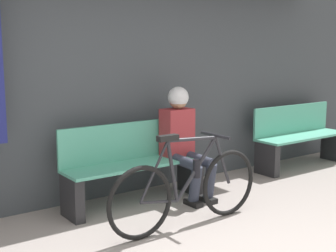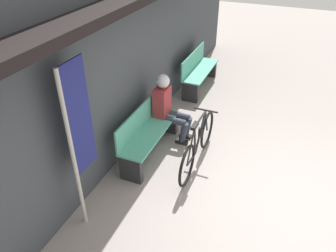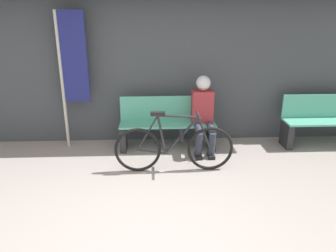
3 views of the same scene
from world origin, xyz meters
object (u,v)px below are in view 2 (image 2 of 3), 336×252
(person_seated, at_px, (167,103))
(banner_pole, at_px, (78,131))
(bicycle, at_px, (198,145))
(park_bench_far, at_px, (199,72))
(park_bench_near, at_px, (148,133))

(person_seated, bearing_deg, banner_pole, 173.08)
(person_seated, height_order, banner_pole, banner_pole)
(bicycle, bearing_deg, park_bench_far, 17.74)
(park_bench_near, xyz_separation_m, person_seated, (0.56, -0.11, 0.30))
(park_bench_near, xyz_separation_m, banner_pole, (-1.52, 0.14, 0.96))
(person_seated, relative_size, banner_pole, 0.56)
(person_seated, relative_size, park_bench_far, 0.80)
(park_bench_near, relative_size, park_bench_far, 1.02)
(park_bench_near, relative_size, person_seated, 1.27)
(park_bench_near, bearing_deg, park_bench_far, -0.01)
(person_seated, bearing_deg, park_bench_near, 168.50)
(person_seated, distance_m, park_bench_far, 2.17)
(bicycle, bearing_deg, park_bench_near, 93.92)
(person_seated, bearing_deg, park_bench_far, 3.06)
(bicycle, height_order, person_seated, person_seated)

